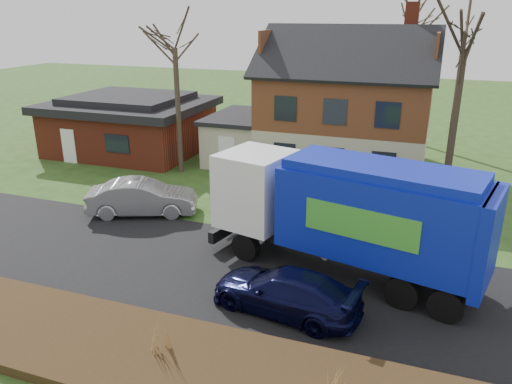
% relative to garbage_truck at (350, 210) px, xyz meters
% --- Properties ---
extents(ground, '(120.00, 120.00, 0.00)m').
position_rel_garbage_truck_xyz_m(ground, '(-4.40, -1.19, -2.41)').
color(ground, '#2A4617').
rests_on(ground, ground).
extents(road, '(80.00, 7.00, 0.02)m').
position_rel_garbage_truck_xyz_m(road, '(-4.40, -1.19, -2.40)').
color(road, black).
rests_on(road, ground).
extents(mulch_verge, '(80.00, 3.50, 0.30)m').
position_rel_garbage_truck_xyz_m(mulch_verge, '(-4.40, -6.49, -2.26)').
color(mulch_verge, black).
rests_on(mulch_verge, ground).
extents(main_house, '(12.95, 8.95, 9.26)m').
position_rel_garbage_truck_xyz_m(main_house, '(-2.91, 12.72, 1.62)').
color(main_house, '#BDB498').
rests_on(main_house, ground).
extents(ranch_house, '(9.80, 8.20, 3.70)m').
position_rel_garbage_truck_xyz_m(ranch_house, '(-16.40, 11.81, -0.59)').
color(ranch_house, maroon).
rests_on(ranch_house, ground).
extents(garbage_truck, '(10.08, 4.79, 4.18)m').
position_rel_garbage_truck_xyz_m(garbage_truck, '(0.00, 0.00, 0.00)').
color(garbage_truck, black).
rests_on(garbage_truck, ground).
extents(silver_sedan, '(5.14, 3.41, 1.60)m').
position_rel_garbage_truck_xyz_m(silver_sedan, '(-9.75, 2.37, -1.61)').
color(silver_sedan, '#989C9F').
rests_on(silver_sedan, ground).
extents(navy_wagon, '(4.97, 2.66, 1.37)m').
position_rel_garbage_truck_xyz_m(navy_wagon, '(-1.35, -2.99, -1.72)').
color(navy_wagon, black).
rests_on(navy_wagon, ground).
extents(tree_front_west, '(3.24, 3.24, 9.64)m').
position_rel_garbage_truck_xyz_m(tree_front_west, '(-11.17, 8.77, 5.53)').
color(tree_front_west, '#3E3325').
rests_on(tree_front_west, ground).
extents(tree_front_east, '(3.75, 3.75, 10.41)m').
position_rel_garbage_truck_xyz_m(tree_front_east, '(3.21, 7.91, 6.06)').
color(tree_front_east, '#392B22').
rests_on(tree_front_east, ground).
extents(grass_clump_mid, '(0.38, 0.31, 1.05)m').
position_rel_garbage_truck_xyz_m(grass_clump_mid, '(-3.81, -6.34, -1.58)').
color(grass_clump_mid, '#A8824A').
rests_on(grass_clump_mid, mulch_verge).
extents(grass_clump_east, '(0.32, 0.27, 0.81)m').
position_rel_garbage_truck_xyz_m(grass_clump_east, '(0.88, -6.46, -1.70)').
color(grass_clump_east, tan).
rests_on(grass_clump_east, mulch_verge).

